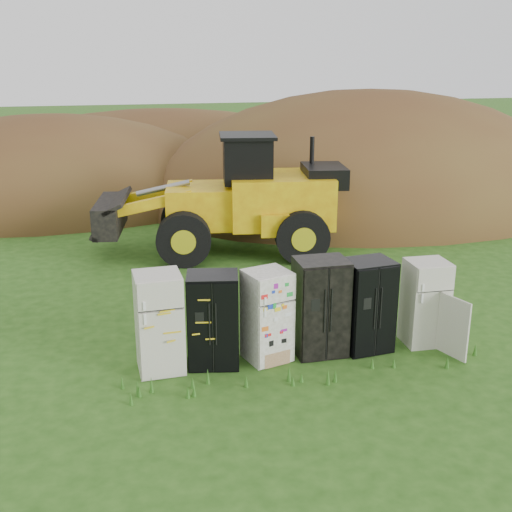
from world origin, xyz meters
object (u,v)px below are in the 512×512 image
Objects in this scene: fridge_dark_mid at (320,307)px; fridge_black_right at (367,305)px; fridge_leftmost at (159,323)px; fridge_open_door at (425,303)px; fridge_black_side at (213,320)px; wheel_loader at (217,195)px; fridge_sticker at (267,316)px.

fridge_dark_mid reaches higher than fridge_black_right.
fridge_leftmost is 4.94m from fridge_open_door.
fridge_leftmost reaches higher than fridge_black_side.
fridge_sticker is at bearing -83.62° from wheel_loader.
fridge_leftmost reaches higher than fridge_open_door.
fridge_dark_mid reaches higher than fridge_sticker.
fridge_open_door is (2.04, -0.05, -0.08)m from fridge_dark_mid.
fridge_leftmost is 1.08× the size of fridge_open_door.
fridge_sticker is 0.93× the size of fridge_dark_mid.
fridge_dark_mid is (1.96, 0.02, 0.05)m from fridge_black_side.
fridge_black_right reaches higher than fridge_sticker.
fridge_open_door is (1.17, -0.01, -0.05)m from fridge_black_right.
fridge_dark_mid is 1.04× the size of fridge_black_right.
fridge_black_right is 1.17m from fridge_open_door.
fridge_black_right is at bearing -2.86° from fridge_leftmost.
fridge_black_side is 4.01m from fridge_open_door.
fridge_black_right is at bearing 9.84° from fridge_black_side.
fridge_open_door is (4.93, -0.04, -0.07)m from fridge_leftmost.
fridge_black_right is (3.77, -0.03, -0.02)m from fridge_leftmost.
fridge_black_right is at bearing -178.74° from fridge_open_door.
fridge_sticker reaches higher than fridge_open_door.
fridge_sticker is 6.57m from wheel_loader.
fridge_dark_mid is 0.27× the size of wheel_loader.
fridge_sticker is 3.04m from fridge_open_door.
fridge_open_door is (4.01, -0.03, -0.03)m from fridge_black_side.
fridge_black_side is 1.04× the size of fridge_open_door.
fridge_leftmost reaches higher than fridge_black_right.
wheel_loader is at bearing 96.73° from fridge_dark_mid.
wheel_loader is at bearing 89.67° from fridge_black_side.
fridge_black_side is at bearing 163.37° from fridge_sticker.
fridge_leftmost is 0.98× the size of fridge_dark_mid.
fridge_leftmost is 1.02× the size of fridge_black_right.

